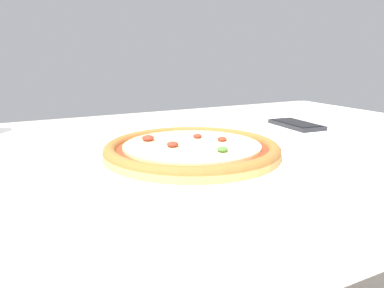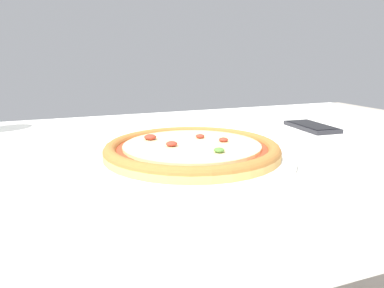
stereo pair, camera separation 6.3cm
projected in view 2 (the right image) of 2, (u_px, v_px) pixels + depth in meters
name	position (u px, v px, depth m)	size (l,w,h in m)	color
dining_table	(195.00, 189.00, 0.75)	(1.46, 0.90, 0.75)	brown
pizza_plate	(192.00, 152.00, 0.64)	(0.35, 0.35, 0.04)	white
cell_phone	(312.00, 127.00, 0.91)	(0.08, 0.15, 0.01)	#232328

